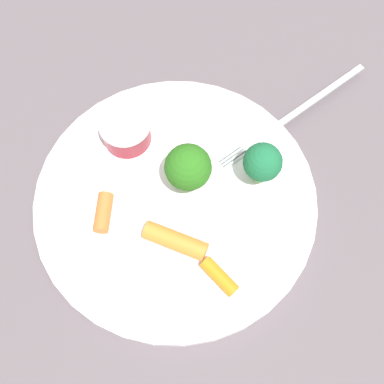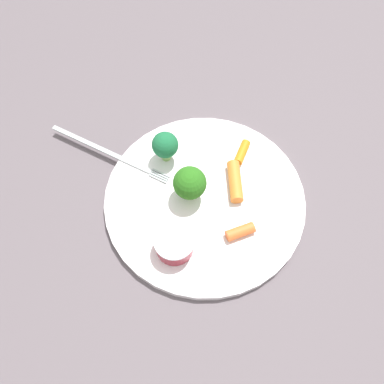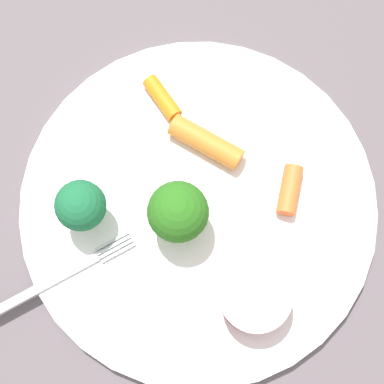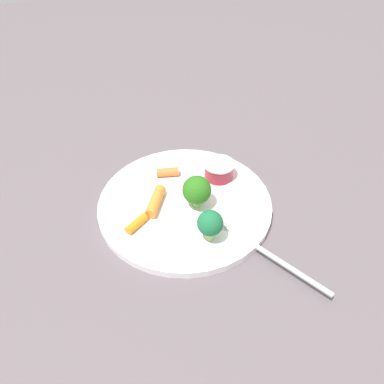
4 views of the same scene
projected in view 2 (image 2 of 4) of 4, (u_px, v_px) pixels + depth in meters
name	position (u px, v px, depth m)	size (l,w,h in m)	color
ground_plane	(204.00, 201.00, 0.56)	(2.40, 2.40, 0.00)	#5D5358
plate	(205.00, 199.00, 0.55)	(0.27, 0.27, 0.01)	white
sauce_cup	(175.00, 244.00, 0.50)	(0.05, 0.05, 0.03)	maroon
broccoli_floret_0	(166.00, 145.00, 0.55)	(0.04, 0.04, 0.05)	#8AB963
broccoli_floret_1	(190.00, 183.00, 0.52)	(0.04, 0.04, 0.05)	#83C558
carrot_stick_0	(235.00, 181.00, 0.55)	(0.02, 0.02, 0.06)	orange
carrot_stick_1	(242.00, 152.00, 0.57)	(0.01, 0.01, 0.04)	orange
carrot_stick_2	(240.00, 232.00, 0.51)	(0.01, 0.01, 0.04)	orange
fork	(111.00, 154.00, 0.58)	(0.08, 0.19, 0.00)	#B4BDBD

